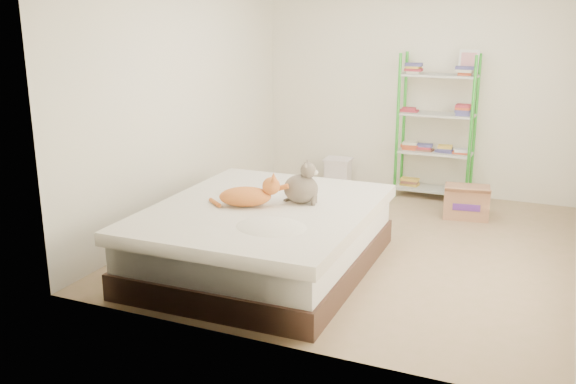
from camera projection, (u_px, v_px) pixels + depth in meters
The scene contains 7 objects.
room at pixel (366, 109), 5.83m from camera, with size 3.81×4.21×2.61m.
bed at pixel (264, 237), 5.52m from camera, with size 1.80×2.24×0.56m.
orange_cat at pixel (245, 194), 5.42m from camera, with size 0.52×0.28×0.21m, color orange, non-canonical shape.
grey_cat at pixel (301, 183), 5.48m from camera, with size 0.27×0.32×0.37m, color #706655, non-canonical shape.
shelf_unit at pixel (436, 131), 7.50m from camera, with size 0.88×0.36×1.74m.
cardboard_box at pixel (466, 202), 6.94m from camera, with size 0.52×0.51×0.38m.
white_bin at pixel (338, 173), 8.10m from camera, with size 0.35×0.31×0.37m.
Camera 1 is at (1.67, -5.61, 2.16)m, focal length 40.00 mm.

